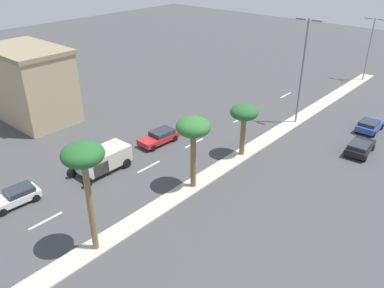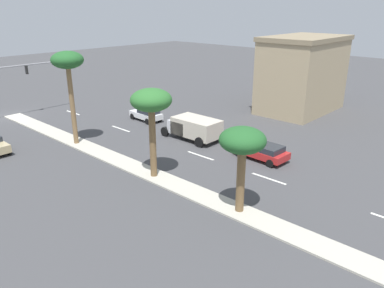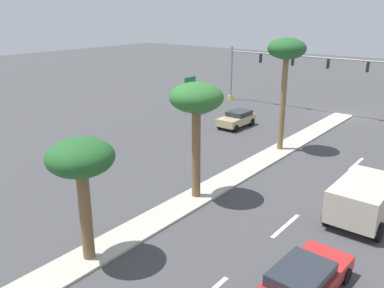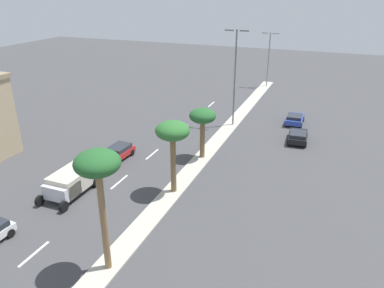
{
  "view_description": "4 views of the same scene",
  "coord_description": "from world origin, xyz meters",
  "px_view_note": "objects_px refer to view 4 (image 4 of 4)",
  "views": [
    {
      "loc": [
        18.85,
        2.41,
        18.94
      ],
      "look_at": [
        -2.78,
        27.07,
        2.01
      ],
      "focal_mm": 36.66,
      "sensor_mm": 36.0,
      "label": 1
    },
    {
      "loc": [
        16.66,
        42.99,
        11.76
      ],
      "look_at": [
        -2.3,
        25.56,
        2.3
      ],
      "focal_mm": 35.45,
      "sensor_mm": 36.0,
      "label": 2
    },
    {
      "loc": [
        -12.69,
        40.37,
        10.08
      ],
      "look_at": [
        3.05,
        20.6,
        1.67
      ],
      "focal_mm": 38.02,
      "sensor_mm": 36.0,
      "label": 3
    },
    {
      "loc": [
        12.08,
        -2.01,
        16.73
      ],
      "look_at": [
        1.02,
        25.86,
        3.95
      ],
      "focal_mm": 35.19,
      "sensor_mm": 36.0,
      "label": 4
    }
  ],
  "objects_px": {
    "sedan_black_inboard": "(298,136)",
    "sedan_red_mid": "(117,153)",
    "palm_tree_leading": "(98,169)",
    "palm_tree_right": "(173,134)",
    "box_truck": "(71,182)",
    "palm_tree_center": "(203,118)",
    "street_lamp_outboard": "(269,55)",
    "sedan_blue_left": "(295,119)",
    "street_lamp_leading": "(235,72)"
  },
  "relations": [
    {
      "from": "sedan_black_inboard",
      "to": "sedan_red_mid",
      "type": "relative_size",
      "value": 0.94
    },
    {
      "from": "palm_tree_leading",
      "to": "sedan_black_inboard",
      "type": "bearing_deg",
      "value": 71.79
    },
    {
      "from": "palm_tree_leading",
      "to": "palm_tree_right",
      "type": "distance_m",
      "value": 10.43
    },
    {
      "from": "palm_tree_right",
      "to": "box_truck",
      "type": "relative_size",
      "value": 1.14
    },
    {
      "from": "palm_tree_right",
      "to": "box_truck",
      "type": "distance_m",
      "value": 9.81
    },
    {
      "from": "box_truck",
      "to": "palm_tree_center",
      "type": "bearing_deg",
      "value": 54.29
    },
    {
      "from": "sedan_black_inboard",
      "to": "box_truck",
      "type": "height_order",
      "value": "box_truck"
    },
    {
      "from": "street_lamp_outboard",
      "to": "sedan_blue_left",
      "type": "height_order",
      "value": "street_lamp_outboard"
    },
    {
      "from": "palm_tree_leading",
      "to": "palm_tree_center",
      "type": "relative_size",
      "value": 1.55
    },
    {
      "from": "palm_tree_right",
      "to": "street_lamp_outboard",
      "type": "bearing_deg",
      "value": 89.7
    },
    {
      "from": "sedan_red_mid",
      "to": "palm_tree_right",
      "type": "bearing_deg",
      "value": -25.85
    },
    {
      "from": "sedan_black_inboard",
      "to": "sedan_red_mid",
      "type": "bearing_deg",
      "value": -145.31
    },
    {
      "from": "palm_tree_leading",
      "to": "palm_tree_center",
      "type": "xyz_separation_m",
      "value": [
        -0.2,
        17.81,
        -2.69
      ]
    },
    {
      "from": "palm_tree_center",
      "to": "sedan_black_inboard",
      "type": "bearing_deg",
      "value": 42.75
    },
    {
      "from": "palm_tree_right",
      "to": "sedan_red_mid",
      "type": "height_order",
      "value": "palm_tree_right"
    },
    {
      "from": "street_lamp_outboard",
      "to": "sedan_black_inboard",
      "type": "xyz_separation_m",
      "value": [
        8.37,
        -23.94,
        -4.83
      ]
    },
    {
      "from": "street_lamp_leading",
      "to": "sedan_blue_left",
      "type": "bearing_deg",
      "value": 25.01
    },
    {
      "from": "palm_tree_leading",
      "to": "street_lamp_outboard",
      "type": "bearing_deg",
      "value": 89.84
    },
    {
      "from": "palm_tree_right",
      "to": "sedan_red_mid",
      "type": "xyz_separation_m",
      "value": [
        -8.18,
        3.96,
        -4.76
      ]
    },
    {
      "from": "palm_tree_center",
      "to": "box_truck",
      "type": "distance_m",
      "value": 13.97
    },
    {
      "from": "palm_tree_center",
      "to": "sedan_red_mid",
      "type": "xyz_separation_m",
      "value": [
        -8.05,
        -3.55,
        -3.68
      ]
    },
    {
      "from": "sedan_blue_left",
      "to": "sedan_black_inboard",
      "type": "bearing_deg",
      "value": -79.26
    },
    {
      "from": "sedan_black_inboard",
      "to": "sedan_blue_left",
      "type": "relative_size",
      "value": 1.06
    },
    {
      "from": "street_lamp_outboard",
      "to": "street_lamp_leading",
      "type": "bearing_deg",
      "value": -90.21
    },
    {
      "from": "street_lamp_leading",
      "to": "box_truck",
      "type": "xyz_separation_m",
      "value": [
        -8.2,
        -21.7,
        -5.71
      ]
    },
    {
      "from": "sedan_blue_left",
      "to": "sedan_red_mid",
      "type": "distance_m",
      "value": 23.54
    },
    {
      "from": "palm_tree_leading",
      "to": "sedan_red_mid",
      "type": "bearing_deg",
      "value": 120.03
    },
    {
      "from": "palm_tree_center",
      "to": "street_lamp_outboard",
      "type": "relative_size",
      "value": 0.57
    },
    {
      "from": "palm_tree_center",
      "to": "sedan_red_mid",
      "type": "bearing_deg",
      "value": -156.2
    },
    {
      "from": "palm_tree_right",
      "to": "sedan_black_inboard",
      "type": "xyz_separation_m",
      "value": [
        8.57,
        15.56,
        -4.77
      ]
    },
    {
      "from": "street_lamp_outboard",
      "to": "box_truck",
      "type": "distance_m",
      "value": 44.04
    },
    {
      "from": "street_lamp_outboard",
      "to": "sedan_blue_left",
      "type": "distance_m",
      "value": 19.91
    },
    {
      "from": "palm_tree_leading",
      "to": "street_lamp_leading",
      "type": "relative_size",
      "value": 0.69
    },
    {
      "from": "palm_tree_center",
      "to": "street_lamp_leading",
      "type": "relative_size",
      "value": 0.44
    },
    {
      "from": "sedan_blue_left",
      "to": "sedan_red_mid",
      "type": "height_order",
      "value": "sedan_red_mid"
    },
    {
      "from": "palm_tree_center",
      "to": "sedan_black_inboard",
      "type": "distance_m",
      "value": 12.42
    },
    {
      "from": "palm_tree_right",
      "to": "palm_tree_center",
      "type": "distance_m",
      "value": 7.59
    },
    {
      "from": "palm_tree_leading",
      "to": "sedan_black_inboard",
      "type": "relative_size",
      "value": 1.94
    },
    {
      "from": "sedan_black_inboard",
      "to": "sedan_blue_left",
      "type": "bearing_deg",
      "value": 100.74
    },
    {
      "from": "palm_tree_center",
      "to": "sedan_red_mid",
      "type": "distance_m",
      "value": 9.53
    },
    {
      "from": "sedan_black_inboard",
      "to": "sedan_blue_left",
      "type": "height_order",
      "value": "sedan_blue_left"
    },
    {
      "from": "palm_tree_right",
      "to": "box_truck",
      "type": "xyz_separation_m",
      "value": [
        -8.07,
        -3.53,
        -4.31
      ]
    },
    {
      "from": "palm_tree_center",
      "to": "sedan_blue_left",
      "type": "relative_size",
      "value": 1.34
    },
    {
      "from": "sedan_red_mid",
      "to": "box_truck",
      "type": "xyz_separation_m",
      "value": [
        0.11,
        -7.49,
        0.45
      ]
    },
    {
      "from": "palm_tree_leading",
      "to": "street_lamp_outboard",
      "type": "xyz_separation_m",
      "value": [
        0.14,
        49.8,
        -1.56
      ]
    },
    {
      "from": "street_lamp_leading",
      "to": "sedan_black_inboard",
      "type": "distance_m",
      "value": 10.79
    },
    {
      "from": "palm_tree_center",
      "to": "street_lamp_outboard",
      "type": "bearing_deg",
      "value": 89.39
    },
    {
      "from": "palm_tree_right",
      "to": "sedan_black_inboard",
      "type": "height_order",
      "value": "palm_tree_right"
    },
    {
      "from": "street_lamp_outboard",
      "to": "sedan_red_mid",
      "type": "bearing_deg",
      "value": -103.28
    },
    {
      "from": "palm_tree_leading",
      "to": "sedan_black_inboard",
      "type": "xyz_separation_m",
      "value": [
        8.51,
        25.86,
        -6.39
      ]
    }
  ]
}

